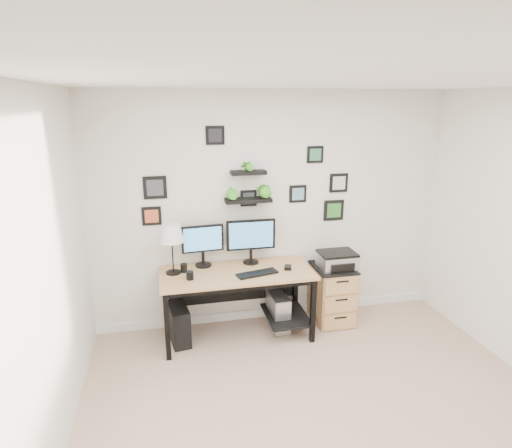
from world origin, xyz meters
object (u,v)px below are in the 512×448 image
object	(u,v)px
monitor_left	(203,243)
monitor_right	(251,238)
table_lamp	(171,235)
desk	(240,281)
printer	(337,260)
file_cabinet	(332,294)
mug	(190,275)
pc_tower_grey	(278,311)
pc_tower_black	(179,324)

from	to	relation	value
monitor_left	monitor_right	xyz separation A→B (m)	(0.52, -0.03, 0.03)
monitor_right	table_lamp	xyz separation A→B (m)	(-0.85, -0.10, 0.12)
desk	printer	bearing A→B (deg)	1.32
monitor_right	file_cabinet	size ratio (longest dim) A/B	0.80
mug	pc_tower_grey	size ratio (longest dim) A/B	0.21
desk	pc_tower_black	xyz separation A→B (m)	(-0.66, -0.02, -0.42)
table_lamp	file_cabinet	bearing A→B (deg)	-0.40
table_lamp	pc_tower_grey	xyz separation A→B (m)	(1.13, -0.04, -0.97)
printer	pc_tower_grey	bearing A→B (deg)	179.71
table_lamp	pc_tower_black	world-z (taller)	table_lamp
printer	monitor_left	bearing A→B (deg)	173.28
table_lamp	desk	bearing A→B (deg)	-5.85
desk	monitor_left	world-z (taller)	monitor_left
mug	pc_tower_black	bearing A→B (deg)	139.90
monitor_right	pc_tower_grey	bearing A→B (deg)	-27.15
monitor_right	printer	xyz separation A→B (m)	(0.96, -0.15, -0.28)
mug	pc_tower_grey	bearing A→B (deg)	9.38
table_lamp	monitor_right	bearing A→B (deg)	6.87
monitor_right	pc_tower_black	bearing A→B (deg)	-166.88
desk	monitor_right	bearing A→B (deg)	47.23
pc_tower_grey	monitor_left	bearing A→B (deg)	167.98
monitor_left	pc_tower_black	bearing A→B (deg)	-144.01
pc_tower_grey	printer	distance (m)	0.88
desk	printer	xyz separation A→B (m)	(1.12, 0.03, 0.14)
file_cabinet	mug	bearing A→B (deg)	-173.34
monitor_right	mug	bearing A→B (deg)	-156.29
mug	pc_tower_black	size ratio (longest dim) A/B	0.21
mug	desk	bearing A→B (deg)	13.86
printer	table_lamp	bearing A→B (deg)	178.58
monitor_right	table_lamp	distance (m)	0.86
mug	table_lamp	bearing A→B (deg)	127.56
mug	monitor_left	bearing A→B (deg)	62.88
pc_tower_grey	file_cabinet	xyz separation A→B (m)	(0.65, 0.03, 0.13)
printer	mug	bearing A→B (deg)	-174.56
file_cabinet	printer	size ratio (longest dim) A/B	1.66
table_lamp	file_cabinet	world-z (taller)	table_lamp
pc_tower_black	file_cabinet	world-z (taller)	file_cabinet
table_lamp	printer	distance (m)	1.85
monitor_right	pc_tower_grey	distance (m)	0.90
desk	mug	size ratio (longest dim) A/B	18.69
desk	printer	world-z (taller)	printer
monitor_left	mug	xyz separation A→B (m)	(-0.17, -0.33, -0.23)
desk	file_cabinet	xyz separation A→B (m)	(1.09, 0.06, -0.29)
table_lamp	printer	size ratio (longest dim) A/B	1.29
mug	printer	world-z (taller)	printer
desk	file_cabinet	world-z (taller)	desk
monitor_left	printer	bearing A→B (deg)	-6.72
desk	pc_tower_grey	xyz separation A→B (m)	(0.44, 0.03, -0.42)
mug	printer	bearing A→B (deg)	5.44
monitor_left	table_lamp	xyz separation A→B (m)	(-0.32, -0.13, 0.15)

